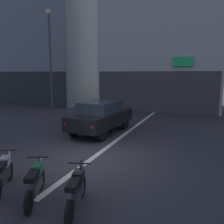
# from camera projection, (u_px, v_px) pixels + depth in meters

# --- Properties ---
(ground_plane) EXTENTS (120.00, 120.00, 0.00)m
(ground_plane) POSITION_uv_depth(u_px,v_px,m) (91.00, 159.00, 8.32)
(ground_plane) COLOR #333338
(lane_centre_line) EXTENTS (0.20, 18.00, 0.01)m
(lane_centre_line) POSITION_uv_depth(u_px,v_px,m) (137.00, 125.00, 13.81)
(lane_centre_line) COLOR silver
(lane_centre_line) RESTS_ON ground
(building_corner_left) EXTENTS (9.36, 9.05, 12.86)m
(building_corner_left) POSITION_uv_depth(u_px,v_px,m) (52.00, 42.00, 25.14)
(building_corner_left) COLOR gray
(building_corner_left) RESTS_ON ground
(car_black_crossing_near) EXTENTS (2.07, 4.22, 1.64)m
(car_black_crossing_near) POSITION_uv_depth(u_px,v_px,m) (101.00, 116.00, 11.81)
(car_black_crossing_near) COLOR black
(car_black_crossing_near) RESTS_ON ground
(street_lamp) EXTENTS (0.36, 0.36, 7.23)m
(street_lamp) POSITION_uv_depth(u_px,v_px,m) (50.00, 54.00, 15.83)
(street_lamp) COLOR #47474C
(street_lamp) RESTS_ON ground
(motorcycle_silver_row_leftmost) EXTENTS (0.93, 1.46, 0.98)m
(motorcycle_silver_row_leftmost) POSITION_uv_depth(u_px,v_px,m) (3.00, 173.00, 6.09)
(motorcycle_silver_row_leftmost) COLOR black
(motorcycle_silver_row_leftmost) RESTS_ON ground
(motorcycle_green_row_left_mid) EXTENTS (0.80, 1.54, 0.98)m
(motorcycle_green_row_left_mid) POSITION_uv_depth(u_px,v_px,m) (35.00, 182.00, 5.58)
(motorcycle_green_row_left_mid) COLOR black
(motorcycle_green_row_left_mid) RESTS_ON ground
(motorcycle_black_row_centre) EXTENTS (0.63, 1.62, 0.98)m
(motorcycle_black_row_centre) POSITION_uv_depth(u_px,v_px,m) (77.00, 190.00, 5.18)
(motorcycle_black_row_centre) COLOR black
(motorcycle_black_row_centre) RESTS_ON ground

